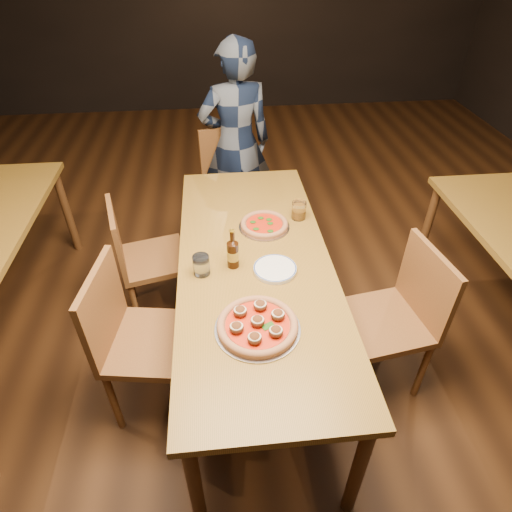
{
  "coord_description": "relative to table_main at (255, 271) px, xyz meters",
  "views": [
    {
      "loc": [
        -0.17,
        -1.74,
        2.16
      ],
      "look_at": [
        0.0,
        -0.05,
        0.82
      ],
      "focal_mm": 30.0,
      "sensor_mm": 36.0,
      "label": 1
    }
  ],
  "objects": [
    {
      "name": "ground",
      "position": [
        0.0,
        0.0,
        -0.68
      ],
      "size": [
        9.0,
        9.0,
        0.0
      ],
      "primitive_type": "plane",
      "color": "black"
    },
    {
      "name": "room_shell",
      "position": [
        0.0,
        0.0,
        1.18
      ],
      "size": [
        9.0,
        9.0,
        9.0
      ],
      "color": "black",
      "rests_on": "ground"
    },
    {
      "name": "table_main",
      "position": [
        0.0,
        0.0,
        0.0
      ],
      "size": [
        0.8,
        2.0,
        0.75
      ],
      "color": "brown",
      "rests_on": "ground"
    },
    {
      "name": "chair_main_nw",
      "position": [
        -0.55,
        -0.26,
        -0.2
      ],
      "size": [
        0.51,
        0.51,
        0.96
      ],
      "primitive_type": null,
      "rotation": [
        0.0,
        0.0,
        1.42
      ],
      "color": "brown",
      "rests_on": "ground"
    },
    {
      "name": "chair_main_sw",
      "position": [
        -0.61,
        0.47,
        -0.24
      ],
      "size": [
        0.5,
        0.5,
        0.88
      ],
      "primitive_type": null,
      "rotation": [
        0.0,
        0.0,
        1.81
      ],
      "color": "brown",
      "rests_on": "ground"
    },
    {
      "name": "chair_main_e",
      "position": [
        0.67,
        -0.24,
        -0.21
      ],
      "size": [
        0.5,
        0.5,
        0.93
      ],
      "primitive_type": null,
      "rotation": [
        0.0,
        0.0,
        -1.41
      ],
      "color": "brown",
      "rests_on": "ground"
    },
    {
      "name": "chair_end",
      "position": [
        -0.03,
        1.29,
        -0.21
      ],
      "size": [
        0.54,
        0.54,
        0.94
      ],
      "primitive_type": null,
      "rotation": [
        0.0,
        0.0,
        0.26
      ],
      "color": "brown",
      "rests_on": "ground"
    },
    {
      "name": "pizza_meatball",
      "position": [
        -0.04,
        -0.48,
        0.1
      ],
      "size": [
        0.38,
        0.38,
        0.07
      ],
      "rotation": [
        0.0,
        0.0,
        0.03
      ],
      "color": "#B7B7BF",
      "rests_on": "table_main"
    },
    {
      "name": "pizza_margherita",
      "position": [
        0.08,
        0.3,
        0.09
      ],
      "size": [
        0.3,
        0.3,
        0.04
      ],
      "rotation": [
        0.0,
        0.0,
        -0.25
      ],
      "color": "#B7B7BF",
      "rests_on": "table_main"
    },
    {
      "name": "plate_stack",
      "position": [
        0.09,
        -0.09,
        0.08
      ],
      "size": [
        0.22,
        0.22,
        0.02
      ],
      "primitive_type": "cylinder",
      "color": "white",
      "rests_on": "table_main"
    },
    {
      "name": "beer_bottle",
      "position": [
        -0.12,
        -0.03,
        0.15
      ],
      "size": [
        0.06,
        0.06,
        0.22
      ],
      "rotation": [
        0.0,
        0.0,
        0.03
      ],
      "color": "black",
      "rests_on": "table_main"
    },
    {
      "name": "water_glass",
      "position": [
        -0.28,
        -0.07,
        0.12
      ],
      "size": [
        0.08,
        0.08,
        0.11
      ],
      "primitive_type": "cylinder",
      "color": "white",
      "rests_on": "table_main"
    },
    {
      "name": "amber_glass",
      "position": [
        0.3,
        0.38,
        0.12
      ],
      "size": [
        0.09,
        0.09,
        0.11
      ],
      "primitive_type": "cylinder",
      "color": "#975B11",
      "rests_on": "table_main"
    },
    {
      "name": "diner",
      "position": [
        -0.01,
        1.41,
        0.1
      ],
      "size": [
        0.63,
        0.47,
        1.56
      ],
      "primitive_type": "imported",
      "rotation": [
        0.0,
        0.0,
        3.31
      ],
      "color": "black",
      "rests_on": "ground"
    }
  ]
}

